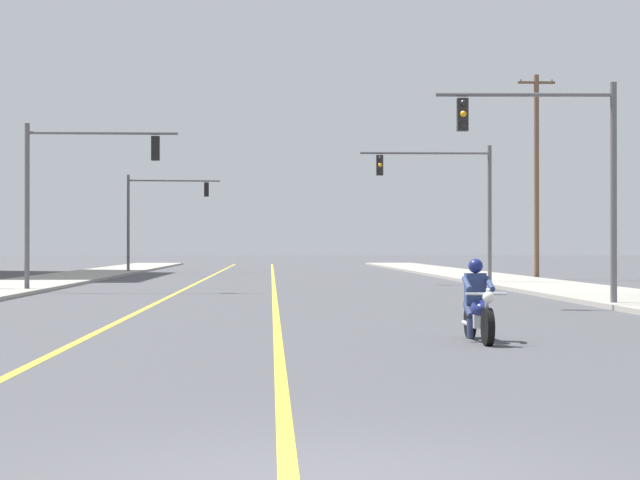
{
  "coord_description": "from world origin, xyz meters",
  "views": [
    {
      "loc": [
        -0.37,
        -7.57,
        1.67
      ],
      "look_at": [
        1.31,
        29.22,
        1.9
      ],
      "focal_mm": 60.75,
      "sensor_mm": 36.0,
      "label": 1
    }
  ],
  "objects_px": {
    "traffic_signal_near_right": "(562,158)",
    "traffic_signal_mid_right": "(451,191)",
    "utility_pole_right_far": "(537,173)",
    "traffic_signal_mid_left": "(156,207)",
    "traffic_signal_near_left": "(72,179)",
    "motorcycle_with_rider": "(478,308)"
  },
  "relations": [
    {
      "from": "traffic_signal_near_right",
      "to": "utility_pole_right_far",
      "type": "relative_size",
      "value": 0.59
    },
    {
      "from": "traffic_signal_near_right",
      "to": "traffic_signal_mid_right",
      "type": "relative_size",
      "value": 1.0
    },
    {
      "from": "traffic_signal_near_right",
      "to": "utility_pole_right_far",
      "type": "height_order",
      "value": "utility_pole_right_far"
    },
    {
      "from": "motorcycle_with_rider",
      "to": "traffic_signal_mid_left",
      "type": "xyz_separation_m",
      "value": [
        -10.9,
        49.72,
        3.57
      ]
    },
    {
      "from": "traffic_signal_mid_left",
      "to": "traffic_signal_near_right",
      "type": "bearing_deg",
      "value": -68.77
    },
    {
      "from": "traffic_signal_near_right",
      "to": "utility_pole_right_far",
      "type": "distance_m",
      "value": 26.03
    },
    {
      "from": "traffic_signal_mid_right",
      "to": "utility_pole_right_far",
      "type": "xyz_separation_m",
      "value": [
        5.54,
        6.81,
        1.27
      ]
    },
    {
      "from": "traffic_signal_near_right",
      "to": "traffic_signal_mid_left",
      "type": "distance_m",
      "value": 42.12
    },
    {
      "from": "traffic_signal_near_left",
      "to": "traffic_signal_mid_right",
      "type": "xyz_separation_m",
      "value": [
        15.36,
        7.88,
        0.02
      ]
    },
    {
      "from": "utility_pole_right_far",
      "to": "traffic_signal_mid_left",
      "type": "bearing_deg",
      "value": 146.34
    },
    {
      "from": "motorcycle_with_rider",
      "to": "traffic_signal_near_right",
      "type": "distance_m",
      "value": 11.86
    },
    {
      "from": "traffic_signal_near_left",
      "to": "utility_pole_right_far",
      "type": "height_order",
      "value": "utility_pole_right_far"
    },
    {
      "from": "motorcycle_with_rider",
      "to": "traffic_signal_near_right",
      "type": "relative_size",
      "value": 0.35
    },
    {
      "from": "traffic_signal_near_right",
      "to": "traffic_signal_mid_right",
      "type": "bearing_deg",
      "value": 89.81
    },
    {
      "from": "traffic_signal_near_left",
      "to": "utility_pole_right_far",
      "type": "distance_m",
      "value": 25.57
    },
    {
      "from": "traffic_signal_mid_left",
      "to": "utility_pole_right_far",
      "type": "relative_size",
      "value": 0.59
    },
    {
      "from": "traffic_signal_mid_left",
      "to": "utility_pole_right_far",
      "type": "height_order",
      "value": "utility_pole_right_far"
    },
    {
      "from": "traffic_signal_near_left",
      "to": "traffic_signal_mid_left",
      "type": "height_order",
      "value": "same"
    },
    {
      "from": "traffic_signal_mid_right",
      "to": "utility_pole_right_far",
      "type": "bearing_deg",
      "value": 50.87
    },
    {
      "from": "traffic_signal_mid_left",
      "to": "traffic_signal_mid_right",
      "type": "bearing_deg",
      "value": -53.49
    },
    {
      "from": "motorcycle_with_rider",
      "to": "traffic_signal_mid_right",
      "type": "xyz_separation_m",
      "value": [
        4.41,
        29.03,
        3.57
      ]
    },
    {
      "from": "traffic_signal_mid_left",
      "to": "utility_pole_right_far",
      "type": "bearing_deg",
      "value": -33.66
    }
  ]
}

